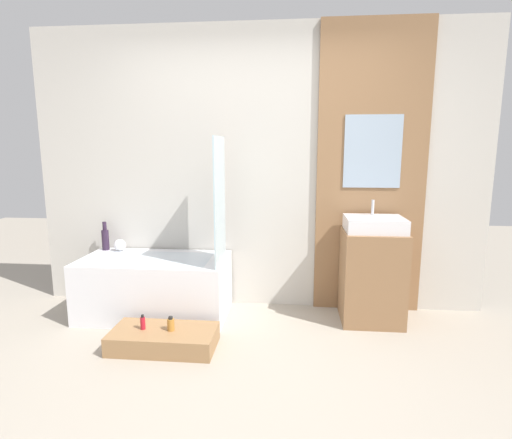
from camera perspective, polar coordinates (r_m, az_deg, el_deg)
name	(u,v)px	position (r m, az deg, el deg)	size (l,w,h in m)	color
ground_plane	(232,401)	(2.64, -3.40, -24.45)	(12.00, 12.00, 0.00)	#A39989
wall_tiled_back	(257,170)	(3.75, 0.10, 7.07)	(4.20, 0.06, 2.60)	beige
wall_wood_accent	(371,170)	(3.75, 16.14, 6.81)	(0.97, 0.04, 2.60)	#8E6642
bathtub	(155,286)	(3.77, -14.20, -9.25)	(1.30, 0.67, 0.53)	white
glass_shower_screen	(220,201)	(3.34, -5.22, 2.64)	(0.01, 0.45, 1.06)	silver
wooden_step_bench	(164,339)	(3.24, -13.04, -16.27)	(0.79, 0.39, 0.14)	#997047
vanity_cabinet	(372,276)	(3.65, 16.20, -7.78)	(0.51, 0.48, 0.80)	#8E6642
sink	(374,224)	(3.54, 16.56, -0.64)	(0.49, 0.40, 0.26)	white
vase_tall_dark	(105,238)	(4.11, -20.72, -2.55)	(0.07, 0.07, 0.27)	#2D1E33
vase_round_light	(120,245)	(4.04, -18.89, -3.46)	(0.11, 0.11, 0.11)	white
bottle_soap_primary	(143,323)	(3.24, -15.87, -14.00)	(0.04, 0.04, 0.11)	#B21928
bottle_soap_secondary	(171,324)	(3.17, -12.08, -14.41)	(0.05, 0.05, 0.11)	#B2752D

